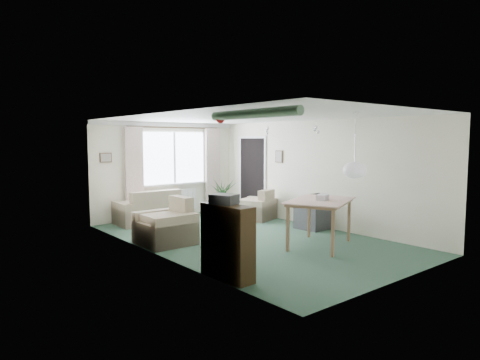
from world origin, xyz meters
TOP-DOWN VIEW (x-y plane):
  - ground at (0.00, 0.00)m, footprint 6.50×6.50m
  - window at (0.20, 3.23)m, footprint 1.80×0.03m
  - curtain_rod at (0.20, 3.15)m, footprint 2.60×0.03m
  - curtain_left at (-0.95, 3.13)m, footprint 0.45×0.08m
  - curtain_right at (1.35, 3.13)m, footprint 0.45×0.08m
  - radiator at (0.20, 3.19)m, footprint 1.20×0.10m
  - doorway at (1.99, 2.20)m, footprint 0.03×0.95m
  - pendant_lamp at (0.20, -2.30)m, footprint 0.36×0.36m
  - tinsel_garland at (-1.92, -2.30)m, footprint 1.60×1.60m
  - bauble_cluster_a at (1.30, 0.90)m, footprint 0.20×0.20m
  - bauble_cluster_b at (1.60, -0.30)m, footprint 0.20×0.20m
  - wall_picture_back at (-1.60, 3.23)m, footprint 0.28×0.03m
  - wall_picture_right at (1.98, 1.20)m, footprint 0.03×0.24m
  - sofa at (-0.74, 2.75)m, footprint 1.61×0.89m
  - armchair_corner at (1.48, 1.49)m, footprint 1.06×1.03m
  - armchair_left at (-1.50, 0.70)m, footprint 0.92×0.97m
  - coffee_table at (-0.46, 2.75)m, footprint 1.16×0.90m
  - photo_frame at (-0.44, 2.75)m, footprint 0.12×0.06m
  - bookshelf at (-1.84, -1.67)m, footprint 0.34×0.88m
  - hifi_box at (-1.84, -1.60)m, footprint 0.39×0.43m
  - houseplant at (-1.01, -0.46)m, footprint 0.71×0.71m
  - dining_table at (0.62, -1.27)m, footprint 1.60×1.37m
  - gift_box at (0.63, -1.30)m, footprint 0.30×0.26m
  - tv_cube at (1.70, -0.14)m, footprint 0.59×0.65m
  - pet_bed at (1.34, 1.70)m, footprint 0.62×0.62m

SIDE VIEW (x-z plane):
  - ground at x=0.00m, z-range 0.00..0.00m
  - pet_bed at x=1.34m, z-range 0.00..0.10m
  - coffee_table at x=-0.46m, z-range 0.00..0.46m
  - tv_cube at x=1.70m, z-range 0.00..0.56m
  - armchair_corner at x=1.48m, z-range 0.00..0.75m
  - sofa at x=-0.74m, z-range 0.00..0.79m
  - radiator at x=0.20m, z-range 0.12..0.68m
  - dining_table at x=0.62m, z-range 0.00..0.84m
  - armchair_left at x=-1.50m, z-range 0.00..0.87m
  - bookshelf at x=-1.84m, z-range 0.00..1.06m
  - photo_frame at x=-0.44m, z-range 0.46..0.62m
  - houseplant at x=-1.01m, z-range 0.00..1.25m
  - gift_box at x=0.63m, z-range 0.84..0.96m
  - doorway at x=1.99m, z-range 0.00..2.00m
  - hifi_box at x=-1.84m, z-range 1.06..1.20m
  - curtain_left at x=-0.95m, z-range 0.27..2.27m
  - curtain_right at x=1.35m, z-range 0.27..2.27m
  - pendant_lamp at x=0.20m, z-range 1.30..1.66m
  - window at x=0.20m, z-range 0.85..2.15m
  - wall_picture_back at x=-1.60m, z-range 1.44..1.66m
  - wall_picture_right at x=1.98m, z-range 1.40..1.70m
  - bauble_cluster_a at x=1.30m, z-range 2.12..2.32m
  - bauble_cluster_b at x=1.60m, z-range 2.12..2.32m
  - curtain_rod at x=0.20m, z-range 2.25..2.29m
  - tinsel_garland at x=-1.92m, z-range 2.22..2.34m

